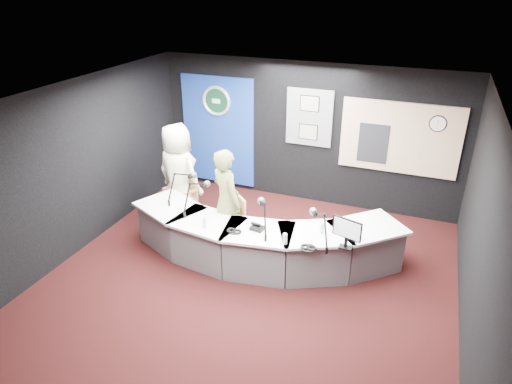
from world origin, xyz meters
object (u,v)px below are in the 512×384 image
at_px(broadcast_desk, 259,240).
at_px(person_man, 178,174).
at_px(armchair_left, 180,198).
at_px(person_woman, 227,201).
at_px(armchair_right, 227,226).

relative_size(broadcast_desk, person_man, 2.38).
bearing_deg(armchair_left, person_woman, -0.02).
height_order(armchair_left, person_woman, person_woman).
bearing_deg(person_woman, broadcast_desk, -158.60).
bearing_deg(armchair_left, person_man, 0.00).
height_order(armchair_left, person_man, person_man).
height_order(armchair_right, person_woman, person_woman).
xyz_separation_m(person_man, person_woman, (1.24, -0.60, -0.05)).
bearing_deg(person_man, armchair_left, -0.00).
distance_m(broadcast_desk, person_woman, 0.82).
relative_size(armchair_left, person_man, 0.49).
xyz_separation_m(armchair_right, person_woman, (0.00, 0.00, 0.46)).
xyz_separation_m(armchair_left, person_man, (0.00, 0.00, 0.48)).
height_order(broadcast_desk, person_man, person_man).
bearing_deg(armchair_right, person_woman, 0.00).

